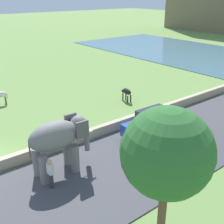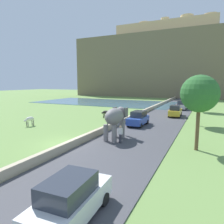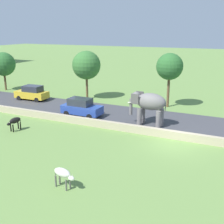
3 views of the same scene
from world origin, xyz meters
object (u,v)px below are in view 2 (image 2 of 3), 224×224
Objects in this scene: elephant at (116,118)px; car_silver at (182,105)px; car_yellow at (175,111)px; person_beside_elephant at (120,134)px; cow_black at (106,113)px; car_blue at (138,118)px; car_white at (71,199)px; cow_white at (29,119)px.

elephant is 0.86× the size of car_silver.
car_yellow is at bearing -89.97° from car_silver.
car_silver is at bearing 90.03° from car_yellow.
car_yellow reaches higher than person_beside_elephant.
elephant reaches higher than cow_black.
car_silver is 18.12m from car_blue.
car_silver and car_yellow have the same top height.
car_blue is (-3.15, -17.84, 0.00)m from car_silver.
elephant is 2.14× the size of person_beside_elephant.
car_blue is 0.99× the size of car_yellow.
person_beside_elephant is 16.85m from car_yellow.
car_blue is 0.99× the size of car_white.
car_white is 22.90m from cow_black.
person_beside_elephant is at bearing -94.91° from car_silver.
elephant reaches higher than cow_white.
cow_white is at bearing 171.40° from person_beside_elephant.
car_yellow is at bearing 32.30° from cow_black.
car_white is 2.88× the size of cow_black.
person_beside_elephant is 1.15× the size of cow_white.
car_yellow is 1.00× the size of car_white.
car_silver is (2.21, 25.75, 0.03)m from person_beside_elephant.
elephant is at bearing -89.94° from car_blue.
elephant is 1.81m from person_beside_elephant.
person_beside_elephant is 12.93m from cow_black.
car_yellow and car_white have the same top height.
car_silver is 35.84m from car_white.
cow_white is at bearing -135.73° from car_yellow.
elephant is at bearing 105.79° from car_white.
car_yellow is at bearing 82.44° from person_beside_elephant.
elephant is 0.85× the size of car_white.
car_white is (3.15, -11.12, -1.14)m from elephant.
car_silver reaches higher than cow_white.
person_beside_elephant is (0.93, -1.03, -1.16)m from elephant.
cow_white is at bearing 175.62° from elephant.
cow_white is (-12.91, 1.95, -0.04)m from person_beside_elephant.
car_silver is 2.86× the size of cow_white.
car_blue is at bearing 96.74° from person_beside_elephant.
car_silver is at bearing 80.00° from car_blue.
cow_white is 10.73m from cow_black.
car_silver is 0.99× the size of car_white.
elephant reaches higher than person_beside_elephant.
elephant reaches higher than car_blue.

